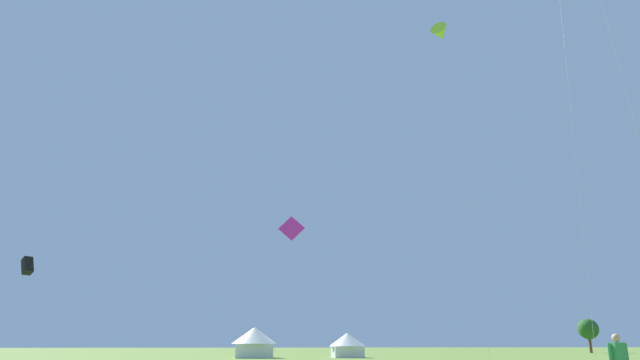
{
  "coord_description": "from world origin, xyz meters",
  "views": [
    {
      "loc": [
        -5.03,
        -5.34,
        1.48
      ],
      "look_at": [
        0.0,
        32.0,
        12.63
      ],
      "focal_mm": 31.03,
      "sensor_mm": 36.0,
      "label": 1
    }
  ],
  "objects_px": {
    "kite_magenta_diamond": "(291,229)",
    "festival_tent_right": "(254,341)",
    "tree_distant_left": "(588,329)",
    "festival_tent_left": "(347,344)",
    "kite_lime_delta": "(441,33)",
    "kite_black_box": "(27,266)"
  },
  "relations": [
    {
      "from": "kite_lime_delta",
      "to": "tree_distant_left",
      "type": "height_order",
      "value": "kite_lime_delta"
    },
    {
      "from": "festival_tent_left",
      "to": "kite_magenta_diamond",
      "type": "bearing_deg",
      "value": -179.85
    },
    {
      "from": "kite_lime_delta",
      "to": "festival_tent_left",
      "type": "distance_m",
      "value": 33.37
    },
    {
      "from": "kite_black_box",
      "to": "tree_distant_left",
      "type": "relative_size",
      "value": 1.68
    },
    {
      "from": "tree_distant_left",
      "to": "kite_lime_delta",
      "type": "bearing_deg",
      "value": -131.79
    },
    {
      "from": "kite_magenta_diamond",
      "to": "kite_black_box",
      "type": "relative_size",
      "value": 1.73
    },
    {
      "from": "kite_lime_delta",
      "to": "festival_tent_right",
      "type": "distance_m",
      "value": 36.16
    },
    {
      "from": "tree_distant_left",
      "to": "kite_magenta_diamond",
      "type": "bearing_deg",
      "value": -154.3
    },
    {
      "from": "kite_magenta_diamond",
      "to": "kite_black_box",
      "type": "xyz_separation_m",
      "value": [
        -24.12,
        -9.12,
        -5.79
      ]
    },
    {
      "from": "kite_magenta_diamond",
      "to": "festival_tent_right",
      "type": "xyz_separation_m",
      "value": [
        -3.77,
        0.02,
        -12.12
      ]
    },
    {
      "from": "kite_lime_delta",
      "to": "festival_tent_left",
      "type": "xyz_separation_m",
      "value": [
        -5.59,
        18.65,
        -27.1
      ]
    },
    {
      "from": "festival_tent_right",
      "to": "tree_distant_left",
      "type": "xyz_separation_m",
      "value": [
        53.72,
        24.02,
        1.93
      ]
    },
    {
      "from": "kite_black_box",
      "to": "tree_distant_left",
      "type": "bearing_deg",
      "value": 24.11
    },
    {
      "from": "festival_tent_right",
      "to": "kite_magenta_diamond",
      "type": "bearing_deg",
      "value": -0.25
    },
    {
      "from": "kite_magenta_diamond",
      "to": "festival_tent_right",
      "type": "relative_size",
      "value": 3.21
    },
    {
      "from": "festival_tent_left",
      "to": "festival_tent_right",
      "type": "bearing_deg",
      "value": 180.0
    },
    {
      "from": "kite_magenta_diamond",
      "to": "kite_lime_delta",
      "type": "xyz_separation_m",
      "value": [
        11.81,
        -18.63,
        14.66
      ]
    },
    {
      "from": "kite_lime_delta",
      "to": "festival_tent_right",
      "type": "height_order",
      "value": "kite_lime_delta"
    },
    {
      "from": "festival_tent_left",
      "to": "kite_black_box",
      "type": "bearing_deg",
      "value": -163.25
    },
    {
      "from": "kite_magenta_diamond",
      "to": "festival_tent_left",
      "type": "height_order",
      "value": "kite_magenta_diamond"
    },
    {
      "from": "kite_lime_delta",
      "to": "kite_black_box",
      "type": "bearing_deg",
      "value": 165.16
    },
    {
      "from": "festival_tent_right",
      "to": "tree_distant_left",
      "type": "relative_size",
      "value": 0.91
    }
  ]
}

